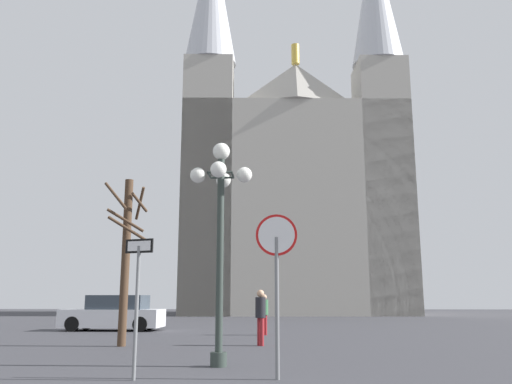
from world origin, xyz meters
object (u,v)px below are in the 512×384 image
Objects in this scene: street_lamp at (221,212)px; pedestrian_standing at (264,311)px; pedestrian_walking at (260,312)px; stop_sign at (277,262)px; one_way_arrow_sign at (137,291)px; parked_car_near_white at (114,314)px; bare_tree at (126,254)px; cathedral at (293,189)px.

pedestrian_standing is (0.75, 9.54, -2.40)m from street_lamp.
stop_sign is at bearing -85.61° from pedestrian_walking.
parked_car_near_white is (-4.71, 14.04, -0.86)m from one_way_arrow_sign.
one_way_arrow_sign is 11.65m from pedestrian_standing.
pedestrian_walking is (-0.51, 6.71, -1.09)m from stop_sign.
pedestrian_standing is (0.00, 4.57, -0.08)m from pedestrian_walking.
pedestrian_standing is (-0.51, 11.28, -1.17)m from stop_sign.
pedestrian_walking is at bearing 5.46° from bare_tree.
bare_tree reaches higher than pedestrian_walking.
one_way_arrow_sign is (-4.10, -37.29, -9.54)m from cathedral.
bare_tree reaches higher than parked_car_near_white.
pedestrian_standing is at bearing 79.79° from one_way_arrow_sign.
stop_sign is (-1.53, -37.12, -9.01)m from cathedral.
bare_tree is 8.25m from parked_car_near_white.
bare_tree is 3.29× the size of pedestrian_standing.
one_way_arrow_sign reaches higher than parked_car_near_white.
stop_sign is 11.35m from pedestrian_standing.
street_lamp reaches higher than pedestrian_standing.
pedestrian_standing is at bearing -94.52° from cathedral.
stop_sign reaches higher than parked_car_near_white.
stop_sign is 1.92× the size of pedestrian_standing.
pedestrian_walking is 4.57m from pedestrian_standing.
cathedral is 38.71m from one_way_arrow_sign.
pedestrian_standing is at bearing 49.90° from bare_tree.
one_way_arrow_sign is 0.49× the size of bare_tree.
one_way_arrow_sign is 2.92m from street_lamp.
one_way_arrow_sign reaches higher than pedestrian_standing.
street_lamp is 9.87m from pedestrian_standing.
one_way_arrow_sign is (-2.57, -0.17, -0.54)m from stop_sign.
pedestrian_walking is at bearing -93.85° from cathedral.
cathedral is 6.97× the size of bare_tree.
street_lamp is 5.74m from bare_tree.
pedestrian_walking is 1.07× the size of pedestrian_standing.
one_way_arrow_sign is at bearing -124.47° from street_lamp.
street_lamp is (1.31, 1.91, 1.77)m from one_way_arrow_sign.
cathedral is 32.11m from pedestrian_walking.
cathedral is 38.23m from stop_sign.
parked_car_near_white is at bearing 116.41° from street_lamp.
one_way_arrow_sign is at bearing -106.66° from pedestrian_walking.
parked_car_near_white is at bearing 117.70° from stop_sign.
cathedral reaches higher than stop_sign.
cathedral is 8.12× the size of parked_car_near_white.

